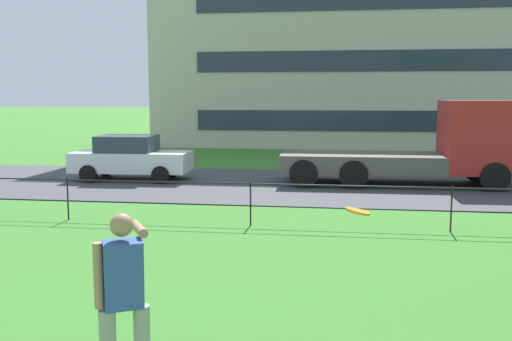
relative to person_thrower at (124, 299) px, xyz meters
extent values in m
cube|color=#424247|center=(2.25, 13.63, -0.98)|extent=(80.00, 7.48, 0.01)
cylinder|color=black|center=(-4.25, 7.49, -0.48)|extent=(0.04, 0.04, 1.00)
cylinder|color=black|center=(0.08, 7.49, -0.48)|extent=(0.04, 0.04, 1.00)
cylinder|color=black|center=(4.41, 7.49, -0.48)|extent=(0.04, 0.04, 1.00)
cylinder|color=black|center=(2.25, 7.49, -0.53)|extent=(30.31, 0.03, 0.03)
cylinder|color=black|center=(2.25, 7.49, -0.03)|extent=(30.31, 0.03, 0.03)
cube|color=#334C99|center=(0.01, -0.01, 0.24)|extent=(0.44, 0.40, 0.66)
sphere|color=#A87A5B|center=(0.01, -0.01, 0.72)|extent=(0.22, 0.22, 0.22)
cylinder|color=#A87A5B|center=(0.04, 0.36, 0.60)|extent=(0.37, 0.60, 0.13)
cylinder|color=#A87A5B|center=(-0.19, -0.12, 0.26)|extent=(0.09, 0.09, 0.62)
cylinder|color=orange|center=(2.21, 1.11, 0.68)|extent=(0.32, 0.32, 0.08)
cube|color=silver|center=(-5.06, 13.96, -0.34)|extent=(4.06, 1.84, 0.68)
cube|color=#2D3847|center=(-5.21, 13.96, 0.28)|extent=(1.95, 1.59, 0.56)
cylinder|color=black|center=(-3.85, 14.81, -0.68)|extent=(0.61, 0.22, 0.60)
cylinder|color=black|center=(-3.79, 13.20, -0.68)|extent=(0.61, 0.22, 0.60)
cylinder|color=black|center=(-6.33, 14.72, -0.68)|extent=(0.61, 0.22, 0.60)
cylinder|color=black|center=(-6.27, 13.11, -0.68)|extent=(0.61, 0.22, 0.60)
cube|color=#B22323|center=(6.40, 14.16, 0.62)|extent=(2.14, 2.33, 2.30)
cube|color=#283342|center=(7.29, 14.18, 0.96)|extent=(0.15, 1.84, 0.87)
cube|color=#56514C|center=(2.75, 14.11, -0.25)|extent=(5.23, 2.38, 0.56)
cylinder|color=black|center=(6.69, 15.23, -0.53)|extent=(0.90, 0.31, 0.90)
cylinder|color=black|center=(6.73, 13.11, -0.53)|extent=(0.90, 0.31, 0.90)
cylinder|color=black|center=(2.47, 15.16, -0.53)|extent=(0.90, 0.31, 0.90)
cylinder|color=black|center=(2.50, 13.05, -0.53)|extent=(0.90, 0.31, 0.90)
cylinder|color=black|center=(0.91, 15.14, -0.53)|extent=(0.90, 0.31, 0.90)
cylinder|color=black|center=(0.94, 13.02, -0.53)|extent=(0.90, 0.31, 0.90)
cube|color=beige|center=(8.98, 32.71, 6.91)|extent=(34.98, 12.94, 15.79)
cube|color=#283342|center=(8.98, 26.21, 0.60)|extent=(29.38, 0.06, 1.10)
cube|color=#283342|center=(8.98, 26.21, 3.76)|extent=(29.38, 0.06, 1.10)
camera|label=1|loc=(1.97, -5.00, 1.90)|focal=40.33mm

